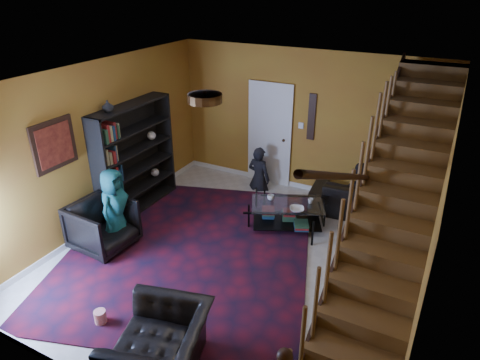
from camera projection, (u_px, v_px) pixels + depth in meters
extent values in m
plane|color=beige|center=(238.00, 258.00, 6.67)|extent=(5.50, 5.50, 0.00)
plane|color=#A67F24|center=(304.00, 123.00, 8.25)|extent=(5.20, 0.00, 5.20)
plane|color=#A67F24|center=(97.00, 294.00, 3.86)|extent=(5.20, 0.00, 5.20)
plane|color=#A67F24|center=(100.00, 147.00, 7.14)|extent=(0.00, 5.50, 5.50)
plane|color=#A67F24|center=(435.00, 222.00, 4.98)|extent=(0.00, 5.50, 5.50)
plane|color=white|center=(238.00, 79.00, 5.45)|extent=(5.50, 5.50, 0.00)
cube|color=silver|center=(300.00, 186.00, 8.84)|extent=(5.20, 0.02, 0.10)
cube|color=silver|center=(111.00, 216.00, 7.72)|extent=(0.02, 5.50, 0.10)
cube|color=#A67F24|center=(392.00, 218.00, 5.21)|extent=(0.95, 4.92, 2.83)
cube|color=black|center=(355.00, 204.00, 5.37)|extent=(0.04, 5.02, 3.02)
cylinder|color=black|center=(362.00, 172.00, 5.16)|extent=(0.07, 4.20, 2.44)
cube|color=black|center=(136.00, 158.00, 7.71)|extent=(0.35, 1.80, 2.00)
cube|color=black|center=(139.00, 188.00, 7.97)|extent=(0.35, 1.72, 0.03)
cube|color=black|center=(135.00, 150.00, 7.64)|extent=(0.35, 1.72, 0.03)
cube|color=silver|center=(270.00, 136.00, 8.69)|extent=(0.82, 0.05, 2.05)
cube|color=maroon|center=(54.00, 145.00, 6.25)|extent=(0.04, 0.74, 0.74)
cube|color=black|center=(312.00, 117.00, 8.11)|extent=(0.14, 0.03, 0.90)
cylinder|color=#3F2814|center=(205.00, 98.00, 4.83)|extent=(0.40, 0.40, 0.10)
cube|color=#4E0D1C|center=(189.00, 249.00, 6.88)|extent=(4.88, 5.23, 0.02)
imported|color=black|center=(370.00, 200.00, 7.75)|extent=(2.18, 1.02, 0.62)
imported|color=black|center=(103.00, 226.00, 6.78)|extent=(0.93, 0.91, 0.81)
imported|color=black|center=(160.00, 348.00, 4.63)|extent=(1.22, 1.32, 0.72)
imported|color=black|center=(259.00, 178.00, 8.76)|extent=(0.52, 0.38, 1.35)
imported|color=black|center=(357.00, 198.00, 7.91)|extent=(0.74, 0.61, 1.42)
imported|color=#1B6764|center=(115.00, 207.00, 6.79)|extent=(0.51, 0.69, 1.31)
cube|color=black|center=(249.00, 216.00, 7.38)|extent=(0.04, 0.04, 0.45)
cube|color=black|center=(313.00, 233.00, 6.90)|extent=(0.04, 0.04, 0.45)
cube|color=black|center=(264.00, 200.00, 7.90)|extent=(0.04, 0.04, 0.45)
cube|color=black|center=(325.00, 215.00, 7.42)|extent=(0.04, 0.04, 0.45)
cube|color=black|center=(287.00, 221.00, 7.45)|extent=(1.32, 1.07, 0.02)
cube|color=silver|center=(288.00, 204.00, 7.30)|extent=(1.40, 1.15, 0.02)
imported|color=#999999|center=(271.00, 197.00, 7.41)|extent=(0.12, 0.12, 0.09)
imported|color=#999999|center=(310.00, 201.00, 7.30)|extent=(0.10, 0.10, 0.09)
imported|color=#999999|center=(297.00, 209.00, 7.07)|extent=(0.31, 0.31, 0.06)
imported|color=#999999|center=(108.00, 106.00, 6.83)|extent=(0.18, 0.18, 0.19)
cylinder|color=red|center=(100.00, 317.00, 5.40)|extent=(0.19, 0.19, 0.17)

